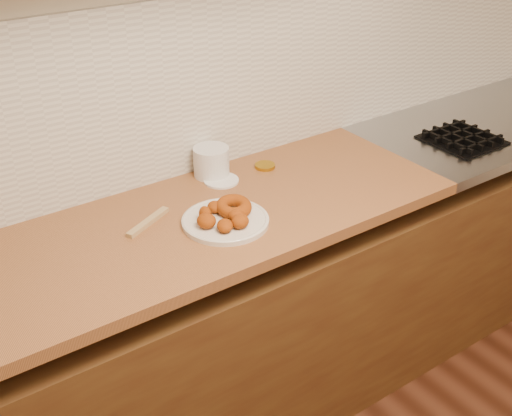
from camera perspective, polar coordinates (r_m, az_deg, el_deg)
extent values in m
cube|color=#C2B292|center=(2.23, -2.03, 15.16)|extent=(4.00, 0.02, 2.70)
cube|color=#523717|center=(2.44, 2.40, -8.88)|extent=(3.60, 0.60, 0.77)
cube|color=#9A5E34|center=(1.90, -13.18, -4.08)|extent=(2.30, 0.62, 0.04)
cube|color=#9EA0A5|center=(2.96, 20.87, 7.34)|extent=(1.30, 0.62, 0.04)
cube|color=beige|center=(2.27, -1.79, 11.43)|extent=(3.60, 0.02, 0.60)
cube|color=black|center=(2.64, 17.83, 5.78)|extent=(0.26, 0.26, 0.01)
cube|color=black|center=(2.56, 16.61, 5.66)|extent=(0.01, 0.24, 0.02)
cube|color=black|center=(2.58, 19.41, 5.37)|extent=(0.24, 0.01, 0.02)
cube|color=black|center=(2.61, 17.46, 5.94)|extent=(0.01, 0.24, 0.02)
cube|color=black|center=(2.61, 18.38, 5.84)|extent=(0.24, 0.01, 0.02)
cube|color=black|center=(2.65, 18.29, 6.21)|extent=(0.01, 0.24, 0.02)
cube|color=black|center=(2.65, 17.38, 6.30)|extent=(0.24, 0.01, 0.02)
cube|color=black|center=(2.70, 19.08, 6.47)|extent=(0.01, 0.24, 0.02)
cube|color=black|center=(2.68, 16.40, 6.75)|extent=(0.24, 0.01, 0.02)
cylinder|color=beige|center=(1.96, -2.74, -1.16)|extent=(0.27, 0.27, 0.02)
torus|color=#9D380B|center=(1.98, -2.00, 0.13)|extent=(0.13, 0.13, 0.05)
ellipsoid|color=#9D380B|center=(1.94, -4.55, -0.51)|extent=(0.05, 0.05, 0.05)
ellipsoid|color=#9D380B|center=(1.91, -4.43, -1.14)|extent=(0.07, 0.07, 0.04)
ellipsoid|color=#9D380B|center=(1.89, -2.78, -1.58)|extent=(0.07, 0.08, 0.03)
ellipsoid|color=#9D380B|center=(1.90, -1.42, -1.20)|extent=(0.06, 0.06, 0.04)
ellipsoid|color=#9D380B|center=(1.99, -3.67, 0.11)|extent=(0.07, 0.07, 0.03)
ellipsoid|color=#9D380B|center=(1.93, -1.76, -0.67)|extent=(0.06, 0.06, 0.04)
cylinder|color=silver|center=(2.23, -3.99, 4.13)|extent=(0.13, 0.13, 0.10)
cylinder|color=silver|center=(2.20, -3.11, 2.46)|extent=(0.13, 0.13, 0.01)
cylinder|color=#AF8818|center=(2.30, 0.80, 3.76)|extent=(0.09, 0.09, 0.01)
cube|color=tan|center=(1.98, -9.58, -1.24)|extent=(0.18, 0.10, 0.01)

